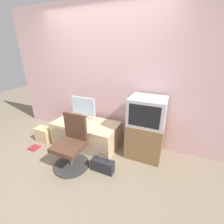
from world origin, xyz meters
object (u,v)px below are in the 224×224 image
object	(u,v)px
mouse	(85,125)
office_chair	(72,147)
main_monitor	(83,108)
keyboard	(75,123)
handbag	(103,165)
book	(34,148)
crt_tv	(147,111)
cardboard_box_lower	(44,134)

from	to	relation	value
mouse	office_chair	size ratio (longest dim) A/B	0.06
main_monitor	office_chair	xyz separation A→B (m)	(0.25, -0.76, -0.37)
main_monitor	mouse	size ratio (longest dim) A/B	10.04
keyboard	office_chair	size ratio (longest dim) A/B	0.35
keyboard	handbag	world-z (taller)	keyboard
keyboard	book	world-z (taller)	keyboard
book	office_chair	bearing A→B (deg)	-2.18
mouse	book	distance (m)	1.12
crt_tv	handbag	distance (m)	1.12
keyboard	cardboard_box_lower	size ratio (longest dim) A/B	0.91
mouse	office_chair	bearing A→B (deg)	-82.85
book	cardboard_box_lower	bearing A→B (deg)	93.28
book	handbag	bearing A→B (deg)	0.82
cardboard_box_lower	book	size ratio (longest dim) A/B	1.85
crt_tv	main_monitor	bearing A→B (deg)	178.80
keyboard	office_chair	xyz separation A→B (m)	(0.27, -0.48, -0.14)
office_chair	book	size ratio (longest dim) A/B	4.85
handbag	book	xyz separation A→B (m)	(-1.49, -0.02, -0.10)
cardboard_box_lower	book	bearing A→B (deg)	-86.72
main_monitor	handbag	world-z (taller)	main_monitor
keyboard	office_chair	bearing A→B (deg)	-61.14
main_monitor	mouse	bearing A→B (deg)	-53.74
main_monitor	cardboard_box_lower	world-z (taller)	main_monitor
keyboard	book	xyz separation A→B (m)	(-0.70, -0.44, -0.47)
mouse	office_chair	world-z (taller)	office_chair
main_monitor	book	world-z (taller)	main_monitor
main_monitor	keyboard	size ratio (longest dim) A/B	1.79
cardboard_box_lower	handbag	xyz separation A→B (m)	(1.51, -0.27, -0.04)
main_monitor	office_chair	bearing A→B (deg)	-71.47
crt_tv	handbag	world-z (taller)	crt_tv
main_monitor	keyboard	xyz separation A→B (m)	(-0.01, -0.27, -0.23)
book	main_monitor	bearing A→B (deg)	45.12
crt_tv	mouse	bearing A→B (deg)	-167.71
main_monitor	handbag	bearing A→B (deg)	-41.95
cardboard_box_lower	handbag	world-z (taller)	handbag
office_chair	book	xyz separation A→B (m)	(-0.97, 0.04, -0.33)
crt_tv	book	world-z (taller)	crt_tv
keyboard	book	size ratio (longest dim) A/B	1.68
office_chair	crt_tv	bearing A→B (deg)	35.77
mouse	keyboard	bearing A→B (deg)	-176.13
keyboard	cardboard_box_lower	xyz separation A→B (m)	(-0.72, -0.15, -0.33)
office_chair	cardboard_box_lower	world-z (taller)	office_chair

